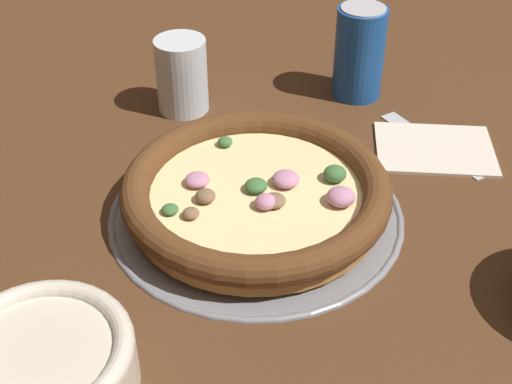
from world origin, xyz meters
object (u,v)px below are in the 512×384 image
bowl_near (41,364)px  napkin (435,147)px  beverage_can (359,52)px  pizza_tray (256,212)px  pizza (256,192)px  fork (425,140)px  drinking_cup (182,75)px

bowl_near → napkin: (-0.48, -0.21, -0.02)m
bowl_near → beverage_can: size_ratio=1.23×
pizza_tray → pizza: pizza is taller
pizza → fork: bearing=-164.3°
pizza_tray → napkin: same height
drinking_cup → napkin: drinking_cup is taller
fork → beverage_can: size_ratio=1.34×
pizza_tray → drinking_cup: size_ratio=3.24×
fork → beverage_can: 0.15m
pizza_tray → pizza: (-0.00, 0.00, 0.03)m
napkin → fork: 0.02m
beverage_can → drinking_cup: bearing=-9.2°
pizza → napkin: 0.25m
bowl_near → beverage_can: 0.58m
drinking_cup → beverage_can: bearing=170.8°
napkin → beverage_can: (0.03, -0.16, 0.06)m
beverage_can → pizza_tray: bearing=43.7°
napkin → fork: size_ratio=1.03×
drinking_cup → napkin: 0.33m
bowl_near → napkin: 0.52m
drinking_cup → beverage_can: size_ratio=0.79×
pizza → drinking_cup: bearing=-85.6°
fork → beverage_can: beverage_can is taller
bowl_near → drinking_cup: 0.46m
pizza → beverage_can: (-0.21, -0.20, 0.03)m
bowl_near → beverage_can: (-0.45, -0.36, 0.03)m
pizza_tray → fork: 0.25m
napkin → fork: (0.00, -0.02, -0.00)m
napkin → fork: bearing=-87.8°
drinking_cup → fork: size_ratio=0.59×
fork → pizza_tray: bearing=93.1°
napkin → fork: napkin is taller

